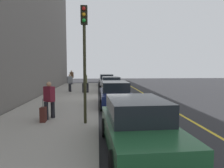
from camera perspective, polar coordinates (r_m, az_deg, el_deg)
ground_plane at (r=14.67m, az=-0.08°, el=-4.67°), size 56.00×56.00×0.00m
sidewalk at (r=14.80m, az=-12.97°, el=-4.42°), size 28.00×4.60×0.15m
lane_stripe_centre at (r=15.24m, az=12.05°, el=-4.41°), size 28.00×0.14×0.01m
parked_car_silver at (r=25.53m, az=-1.62°, el=1.11°), size 4.67×1.96×1.51m
parked_car_white at (r=18.90m, az=-0.29°, el=-0.21°), size 4.36×1.91×1.51m
parked_car_navy at (r=12.52m, az=0.92°, el=-2.81°), size 4.57×1.91×1.51m
parked_car_green at (r=5.90m, az=7.35°, el=-11.66°), size 4.36×2.02×1.51m
pedestrian_grey_coat at (r=18.93m, az=-12.03°, el=0.49°), size 0.51×0.51×1.63m
pedestrian_burgundy_coat at (r=9.20m, az=-17.57°, el=-4.14°), size 0.49×0.52×1.65m
pedestrian_olive_coat at (r=17.95m, az=-7.67°, el=0.57°), size 0.51×0.58×1.78m
pedestrian_brown_coat at (r=27.01m, az=-11.51°, el=2.03°), size 0.61×0.52×1.85m
traffic_light_pole at (r=8.05m, az=-7.93°, el=10.85°), size 0.35×0.26×4.66m
rolling_suitcase at (r=8.86m, az=-19.15°, el=-8.27°), size 0.34×0.22×0.97m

